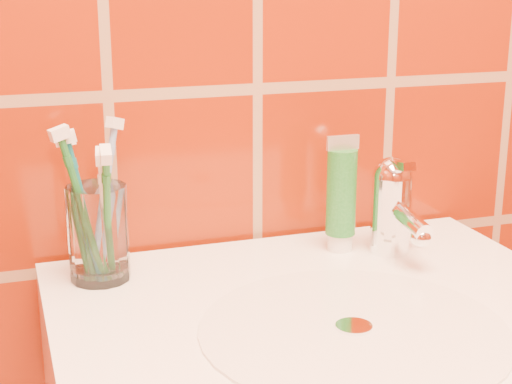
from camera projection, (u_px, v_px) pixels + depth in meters
name	position (u px, v px, depth m)	size (l,w,h in m)	color
glass_tumbler	(98.00, 233.00, 0.86)	(0.07, 0.07, 0.11)	white
toothpaste_tube	(341.00, 197.00, 0.95)	(0.04, 0.04, 0.14)	white
faucet	(393.00, 203.00, 0.94)	(0.05, 0.11, 0.12)	white
toothbrush_0	(81.00, 209.00, 0.86)	(0.04, 0.05, 0.17)	#1F743C
toothbrush_1	(83.00, 208.00, 0.83)	(0.06, 0.04, 0.19)	#1C6B2C
toothbrush_2	(105.00, 198.00, 0.88)	(0.06, 0.06, 0.18)	#7496CF
toothbrush_3	(107.00, 217.00, 0.83)	(0.03, 0.09, 0.17)	#1E712B
toothbrush_4	(85.00, 209.00, 0.84)	(0.05, 0.02, 0.18)	#0D6872
toothbrush_5	(105.00, 218.00, 0.84)	(0.03, 0.07, 0.17)	white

